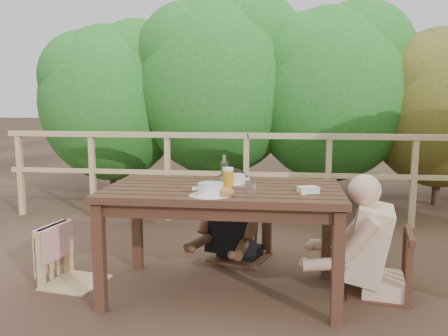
# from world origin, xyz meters

# --- Properties ---
(ground) EXTENTS (60.00, 60.00, 0.00)m
(ground) POSITION_xyz_m (0.00, 0.00, 0.00)
(ground) COLOR #523728
(ground) RESTS_ON ground
(table) EXTENTS (1.64, 0.92, 0.76)m
(table) POSITION_xyz_m (0.00, 0.00, 0.38)
(table) COLOR #3C2317
(table) RESTS_ON ground
(chair_left) EXTENTS (0.48, 0.48, 0.83)m
(chair_left) POSITION_xyz_m (-1.13, 0.02, 0.41)
(chair_left) COLOR tan
(chair_left) RESTS_ON ground
(chair_far) EXTENTS (0.58, 0.58, 0.92)m
(chair_far) POSITION_xyz_m (0.05, 0.76, 0.46)
(chair_far) COLOR #3C2317
(chair_far) RESTS_ON ground
(chair_right) EXTENTS (0.51, 0.51, 0.89)m
(chair_right) POSITION_xyz_m (1.11, 0.13, 0.44)
(chair_right) COLOR #3C2317
(chair_right) RESTS_ON ground
(woman) EXTENTS (0.66, 0.74, 1.24)m
(woman) POSITION_xyz_m (0.05, 0.78, 0.62)
(woman) COLOR black
(woman) RESTS_ON ground
(diner_right) EXTENTS (0.78, 0.67, 1.41)m
(diner_right) POSITION_xyz_m (1.14, 0.13, 0.71)
(diner_right) COLOR beige
(diner_right) RESTS_ON ground
(railing) EXTENTS (5.60, 0.10, 1.01)m
(railing) POSITION_xyz_m (0.00, 2.00, 0.51)
(railing) COLOR tan
(railing) RESTS_ON ground
(hedge_row) EXTENTS (6.60, 1.60, 3.80)m
(hedge_row) POSITION_xyz_m (0.40, 3.20, 1.90)
(hedge_row) COLOR #256722
(hedge_row) RESTS_ON ground
(soup_near) EXTENTS (0.28, 0.28, 0.09)m
(soup_near) POSITION_xyz_m (-0.04, -0.28, 0.80)
(soup_near) COLOR white
(soup_near) RESTS_ON table
(soup_far) EXTENTS (0.25, 0.25, 0.08)m
(soup_far) POSITION_xyz_m (0.07, 0.15, 0.80)
(soup_far) COLOR white
(soup_far) RESTS_ON table
(bread_roll) EXTENTS (0.12, 0.09, 0.07)m
(bread_roll) POSITION_xyz_m (0.05, -0.30, 0.79)
(bread_roll) COLOR #93582B
(bread_roll) RESTS_ON table
(beer_glass) EXTENTS (0.08, 0.08, 0.15)m
(beer_glass) POSITION_xyz_m (0.03, 0.02, 0.83)
(beer_glass) COLOR gold
(beer_glass) RESTS_ON table
(bottle) EXTENTS (0.06, 0.06, 0.23)m
(bottle) POSITION_xyz_m (-0.01, 0.10, 0.87)
(bottle) COLOR white
(bottle) RESTS_ON table
(tumbler) EXTENTS (0.07, 0.07, 0.08)m
(tumbler) POSITION_xyz_m (0.21, -0.25, 0.80)
(tumbler) COLOR silver
(tumbler) RESTS_ON table
(butter_tub) EXTENTS (0.15, 0.13, 0.06)m
(butter_tub) POSITION_xyz_m (0.58, -0.13, 0.79)
(butter_tub) COLOR silver
(butter_tub) RESTS_ON table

